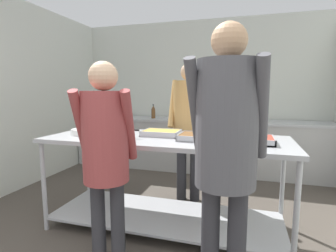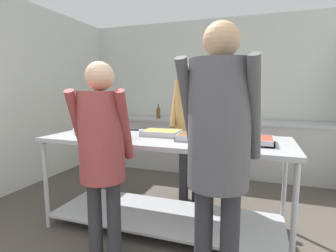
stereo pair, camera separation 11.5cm
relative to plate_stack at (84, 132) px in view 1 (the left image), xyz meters
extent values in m
cube|color=silver|center=(0.78, 2.52, 0.36)|extent=(4.53, 0.06, 2.65)
cube|color=silver|center=(-1.45, 0.40, 0.36)|extent=(0.06, 4.36, 2.65)
cube|color=#A8A8A8|center=(0.78, 2.15, -0.54)|extent=(4.37, 0.62, 0.86)
cube|color=#ADAFB5|center=(0.78, 2.15, -0.09)|extent=(4.37, 0.65, 0.04)
cube|color=black|center=(1.08, 2.15, -0.08)|extent=(0.54, 0.37, 0.02)
cube|color=#ADAFB5|center=(0.87, 0.08, -0.05)|extent=(2.38, 0.87, 0.04)
cube|color=#ADAFB5|center=(0.87, 0.08, -0.85)|extent=(2.30, 0.79, 0.02)
cylinder|color=#ADAFB5|center=(-0.27, -0.31, -0.52)|extent=(0.04, 0.04, 0.90)
cylinder|color=#ADAFB5|center=(2.01, -0.31, -0.52)|extent=(0.04, 0.04, 0.90)
cylinder|color=#ADAFB5|center=(-0.27, 0.46, -0.52)|extent=(0.04, 0.04, 0.90)
cylinder|color=#ADAFB5|center=(2.01, 0.46, -0.52)|extent=(0.04, 0.04, 0.90)
cylinder|color=white|center=(0.00, 0.00, -0.02)|extent=(0.26, 0.26, 0.01)
cylinder|color=white|center=(0.00, 0.00, -0.01)|extent=(0.26, 0.26, 0.01)
cylinder|color=white|center=(0.00, 0.00, 0.00)|extent=(0.26, 0.26, 0.01)
cylinder|color=white|center=(0.00, 0.00, 0.01)|extent=(0.25, 0.25, 0.01)
cylinder|color=white|center=(0.00, 0.00, 0.02)|extent=(0.25, 0.25, 0.01)
cylinder|color=#ADAFB5|center=(0.37, -0.05, 0.02)|extent=(0.27, 0.27, 0.09)
cylinder|color=#B7472D|center=(0.37, -0.05, 0.06)|extent=(0.24, 0.24, 0.01)
cylinder|color=black|center=(0.58, -0.05, 0.05)|extent=(0.14, 0.02, 0.02)
cube|color=#ADAFB5|center=(0.80, 0.17, -0.02)|extent=(0.38, 0.28, 0.01)
cube|color=gold|center=(0.80, 0.17, 0.00)|extent=(0.35, 0.25, 0.04)
cube|color=#ADAFB5|center=(0.80, 0.04, 0.00)|extent=(0.38, 0.01, 0.05)
cube|color=#ADAFB5|center=(0.80, 0.30, 0.00)|extent=(0.38, 0.01, 0.05)
cube|color=#ADAFB5|center=(0.62, 0.17, 0.00)|extent=(0.01, 0.28, 0.05)
cube|color=#ADAFB5|center=(0.98, 0.17, 0.00)|extent=(0.01, 0.28, 0.05)
cube|color=#ADAFB5|center=(1.22, 0.06, -0.02)|extent=(0.40, 0.33, 0.01)
cube|color=brown|center=(1.22, 0.06, 0.00)|extent=(0.38, 0.30, 0.04)
cube|color=#ADAFB5|center=(1.22, -0.10, 0.00)|extent=(0.40, 0.01, 0.05)
cube|color=#ADAFB5|center=(1.22, 0.21, 0.00)|extent=(0.40, 0.01, 0.05)
cube|color=#ADAFB5|center=(1.03, 0.06, 0.00)|extent=(0.01, 0.33, 0.05)
cube|color=#ADAFB5|center=(1.42, 0.06, 0.00)|extent=(0.01, 0.33, 0.05)
cube|color=#ADAFB5|center=(1.66, 0.06, -0.02)|extent=(0.41, 0.34, 0.01)
cube|color=#B23D2D|center=(1.66, 0.06, 0.00)|extent=(0.38, 0.31, 0.04)
cube|color=#ADAFB5|center=(1.66, -0.10, 0.00)|extent=(0.41, 0.01, 0.05)
cube|color=#ADAFB5|center=(1.66, 0.22, 0.00)|extent=(0.41, 0.01, 0.05)
cube|color=#ADAFB5|center=(1.46, 0.06, 0.00)|extent=(0.01, 0.34, 0.05)
cube|color=#ADAFB5|center=(1.86, 0.06, 0.00)|extent=(0.01, 0.34, 0.05)
cylinder|color=#2D2D33|center=(1.43, -0.75, -0.56)|extent=(0.12, 0.12, 0.82)
cylinder|color=#2D2D33|center=(1.59, -0.77, -0.56)|extent=(0.12, 0.12, 0.82)
cylinder|color=#4C4C51|center=(1.32, -0.74, 0.32)|extent=(0.10, 0.34, 0.61)
cylinder|color=#4C4C51|center=(1.70, -0.78, 0.32)|extent=(0.10, 0.34, 0.61)
cylinder|color=#4C4C51|center=(1.51, -0.76, 0.23)|extent=(0.37, 0.37, 0.76)
sphere|color=tan|center=(1.51, -0.76, 0.71)|extent=(0.21, 0.21, 0.21)
cylinder|color=#2D2D33|center=(0.56, -0.68, -0.61)|extent=(0.11, 0.11, 0.72)
cylinder|color=#2D2D33|center=(0.71, -0.64, -0.61)|extent=(0.11, 0.11, 0.72)
cylinder|color=#993D3D|center=(0.46, -0.70, 0.17)|extent=(0.14, 0.31, 0.54)
cylinder|color=#993D3D|center=(0.81, -0.62, 0.17)|extent=(0.14, 0.31, 0.54)
cylinder|color=#993D3D|center=(0.64, -0.66, 0.09)|extent=(0.34, 0.34, 0.67)
sphere|color=tan|center=(0.64, -0.66, 0.53)|extent=(0.21, 0.21, 0.21)
cylinder|color=#2D2D33|center=(1.03, 0.82, -0.57)|extent=(0.12, 0.12, 0.79)
cylinder|color=#2D2D33|center=(0.86, 0.82, -0.57)|extent=(0.12, 0.12, 0.79)
cylinder|color=tan|center=(1.15, 0.83, 0.27)|extent=(0.08, 0.33, 0.59)
cylinder|color=tan|center=(0.74, 0.81, 0.27)|extent=(0.08, 0.33, 0.59)
cylinder|color=tan|center=(0.94, 0.82, 0.18)|extent=(0.38, 0.38, 0.73)
sphere|color=tan|center=(0.94, 0.82, 0.65)|extent=(0.21, 0.21, 0.21)
cylinder|color=brown|center=(0.02, 2.10, 0.01)|extent=(0.07, 0.07, 0.17)
cone|color=brown|center=(0.02, 2.10, 0.13)|extent=(0.06, 0.06, 0.06)
cylinder|color=black|center=(0.02, 2.10, 0.17)|extent=(0.03, 0.03, 0.02)
camera|label=1|loc=(1.61, -2.34, 0.43)|focal=28.00mm
camera|label=2|loc=(1.72, -2.31, 0.43)|focal=28.00mm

